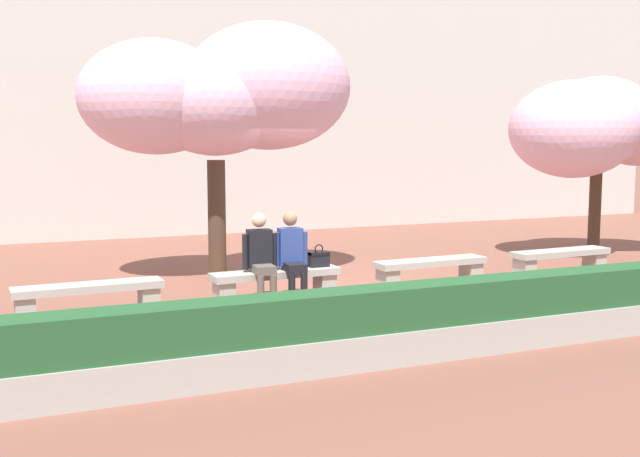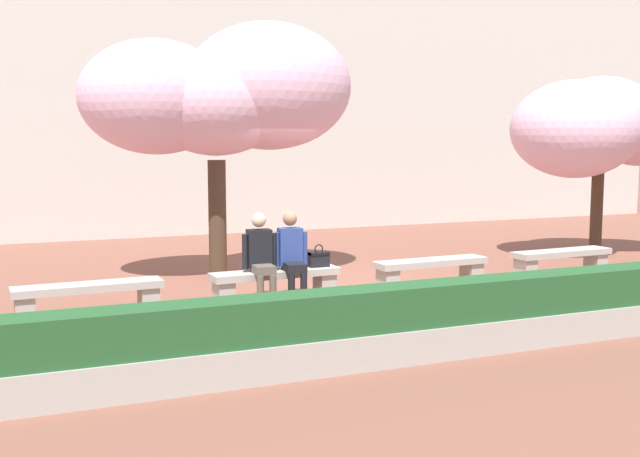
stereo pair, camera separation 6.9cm
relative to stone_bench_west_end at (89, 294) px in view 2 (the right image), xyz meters
name	(u,v)px [view 2 (the right image)]	position (x,y,z in m)	size (l,w,h in m)	color
ground_plane	(357,294)	(3.91, 0.00, -0.31)	(100.00, 100.00, 0.00)	brown
building_facade	(193,53)	(3.91, 10.08, 4.37)	(28.00, 4.00, 9.35)	beige
stone_bench_west_end	(89,294)	(0.00, 0.00, 0.00)	(1.92, 0.49, 0.45)	#ADA89E
stone_bench_near_west	(276,280)	(2.60, 0.00, 0.00)	(1.92, 0.49, 0.45)	#ADA89E
stone_bench_center	(431,268)	(5.21, 0.00, 0.00)	(1.92, 0.49, 0.45)	#ADA89E
stone_bench_near_east	(561,258)	(7.81, 0.00, 0.00)	(1.92, 0.49, 0.45)	#ADA89E
person_seated_left	(261,255)	(2.36, -0.05, 0.39)	(0.51, 0.70, 1.29)	black
person_seated_right	(292,253)	(2.83, -0.05, 0.39)	(0.51, 0.71, 1.29)	black
handbag	(319,258)	(3.29, 0.02, 0.27)	(0.30, 0.15, 0.34)	black
cherry_tree_main	(222,94)	(2.43, 2.07, 2.77)	(4.51, 2.50, 4.29)	#473323
cherry_tree_secondary	(599,126)	(9.95, 1.51, 2.30)	(3.92, 2.48, 3.60)	#473323
planter_hedge_foreground	(488,315)	(3.91, -3.32, 0.08)	(14.38, 0.50, 0.80)	#ADA89E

